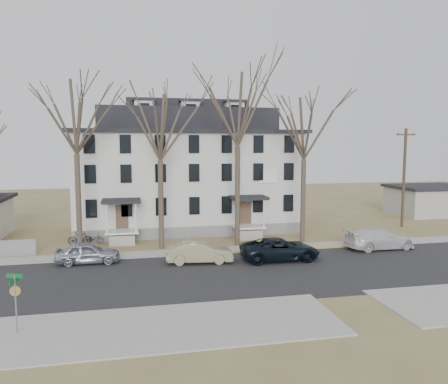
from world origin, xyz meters
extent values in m
plane|color=olive|center=(0.00, 0.00, 0.00)|extent=(120.00, 120.00, 0.00)
cube|color=#27272A|center=(0.00, 2.00, 0.00)|extent=(120.00, 10.00, 0.04)
cube|color=#A09F97|center=(0.00, 8.00, 0.00)|extent=(120.00, 2.00, 0.08)
cube|color=#A09F97|center=(-8.00, -5.00, 0.00)|extent=(20.00, 5.00, 0.08)
cube|color=gold|center=(5.00, 7.10, 0.00)|extent=(14.00, 0.25, 0.06)
cube|color=slate|center=(-2.00, 18.00, 0.50)|extent=(20.00, 10.00, 1.00)
cube|color=silver|center=(-2.00, 18.00, 5.00)|extent=(20.00, 10.00, 8.00)
cube|color=black|center=(-2.00, 18.00, 9.10)|extent=(20.80, 10.80, 0.30)
cube|color=black|center=(-2.00, 18.00, 10.25)|extent=(16.00, 7.00, 2.00)
cube|color=black|center=(-2.00, 18.00, 11.65)|extent=(11.00, 4.50, 0.80)
cube|color=white|center=(-8.00, 12.04, 1.00)|extent=(2.60, 2.00, 0.16)
cube|color=white|center=(2.50, 12.04, 1.00)|extent=(2.60, 2.00, 0.16)
cube|color=white|center=(4.50, 12.92, 5.20)|extent=(1.60, 0.08, 1.20)
cube|color=#A09F97|center=(26.00, 20.00, 1.50)|extent=(8.00, 6.00, 3.00)
cube|color=black|center=(26.00, 20.00, 3.20)|extent=(8.50, 6.50, 0.30)
cylinder|color=#473B31|center=(-11.00, 9.80, 3.64)|extent=(0.40, 0.40, 7.28)
cylinder|color=#473B31|center=(-5.00, 9.80, 3.38)|extent=(0.40, 0.40, 6.76)
cylinder|color=#473B31|center=(1.00, 9.80, 3.90)|extent=(0.40, 0.40, 7.80)
cylinder|color=#473B31|center=(6.50, 9.80, 3.38)|extent=(0.40, 0.40, 6.76)
cylinder|color=#3D3023|center=(18.50, 14.00, 4.75)|extent=(0.28, 0.28, 9.50)
cube|color=#3D3023|center=(18.50, 14.00, 8.90)|extent=(2.00, 0.12, 0.12)
imported|color=#959CA8|center=(-10.11, 6.38, 0.71)|extent=(4.22, 1.76, 1.43)
imported|color=gray|center=(-2.78, 4.99, 0.73)|extent=(4.58, 2.00, 1.46)
imported|color=black|center=(2.76, 4.59, 0.76)|extent=(5.46, 2.54, 1.51)
imported|color=silver|center=(11.23, 6.12, 0.78)|extent=(5.47, 2.42, 1.56)
imported|color=black|center=(-10.24, 12.30, 0.41)|extent=(1.59, 0.71, 0.81)
imported|color=black|center=(-11.29, 12.18, 0.54)|extent=(1.80, 0.59, 1.07)
cylinder|color=gray|center=(-11.96, -4.41, 1.29)|extent=(0.07, 0.07, 2.58)
cube|color=#0C5926|center=(-11.96, -4.41, 2.53)|extent=(0.74, 0.03, 0.18)
cube|color=#0C5926|center=(-11.96, -4.41, 2.32)|extent=(0.03, 0.74, 0.18)
camera|label=1|loc=(-7.05, -23.42, 7.94)|focal=35.00mm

